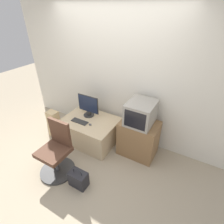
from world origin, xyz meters
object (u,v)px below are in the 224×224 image
Objects in this scene: keyboard at (80,121)px; office_chair at (57,153)px; mouse at (90,125)px; crt_tv at (141,113)px; cardboard_box_lower at (56,130)px; handbag at (78,179)px; main_monitor at (88,106)px.

keyboard is 0.79m from office_chair.
mouse is 0.99m from crt_tv.
mouse is (0.25, 0.01, 0.01)m from keyboard.
cardboard_box_lower is at bearing 138.51° from office_chair.
crt_tv is 1.96× the size of cardboard_box_lower.
crt_tv reaches higher than cardboard_box_lower.
handbag is at bearing -54.09° from keyboard.
keyboard is 1.31× the size of cardboard_box_lower.
mouse is at bearing -162.62° from crt_tv.
main_monitor is at bearing 96.10° from office_chair.
cardboard_box_lower is 0.73× the size of handbag.
office_chair is 1.01m from cardboard_box_lower.
keyboard reaches higher than cardboard_box_lower.
mouse is at bearing 81.45° from office_chair.
handbag is at bearing -9.38° from office_chair.
handbag is (0.48, -0.08, -0.24)m from office_chair.
main_monitor is 7.93× the size of mouse.
main_monitor is 0.91× the size of crt_tv.
crt_tv reaches higher than mouse.
crt_tv is 1.53m from office_chair.
main_monitor reaches higher than mouse.
keyboard is 0.71m from cardboard_box_lower.
main_monitor is 0.51× the size of office_chair.
crt_tv reaches higher than main_monitor.
cardboard_box_lower is at bearing -168.58° from keyboard.
mouse is 0.23× the size of cardboard_box_lower.
handbag is at bearing -62.18° from main_monitor.
keyboard is at bearing 99.56° from office_chair.
keyboard is 0.37× the size of office_chair.
mouse is 1.00m from handbag.
cardboard_box_lower is 1.42m from handbag.
keyboard is at bearing -93.45° from main_monitor.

